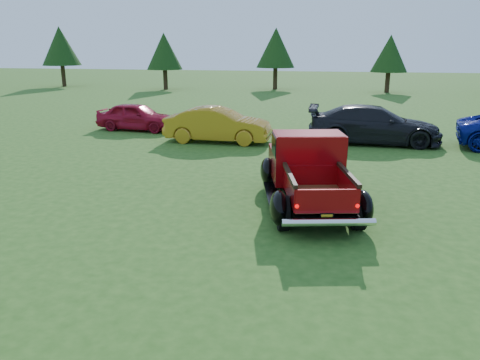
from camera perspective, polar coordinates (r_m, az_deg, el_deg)
The scene contains 9 objects.
ground at distance 9.85m, azimuth -0.99°, elevation -5.42°, with size 120.00×120.00×0.00m, color #275016.
tree_far_west at distance 45.73m, azimuth -21.05°, elevation 14.99°, with size 3.33×3.33×5.20m.
tree_west at distance 40.44m, azimuth -9.22°, elevation 15.22°, with size 2.94×2.94×4.60m.
tree_mid_left at distance 40.26m, azimuth 4.39°, elevation 15.76°, with size 3.20×3.20×5.00m.
tree_mid_right at distance 39.16m, azimuth 17.80°, elevation 14.46°, with size 2.82×2.82×4.40m.
pickup_truck at distance 11.16m, azimuth 8.19°, elevation 1.29°, with size 2.90×4.75×1.67m.
show_car_red at distance 21.20m, azimuth -12.46°, elevation 7.58°, with size 1.42×3.52×1.20m, color maroon.
show_car_yellow at distance 18.10m, azimuth -2.70°, elevation 6.74°, with size 1.41×4.05×1.33m, color #B17B17.
show_car_grey at distance 18.54m, azimuth 16.02°, elevation 6.50°, with size 2.00×4.92×1.43m, color black.
Camera 1 is at (1.96, -8.95, 3.62)m, focal length 35.00 mm.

